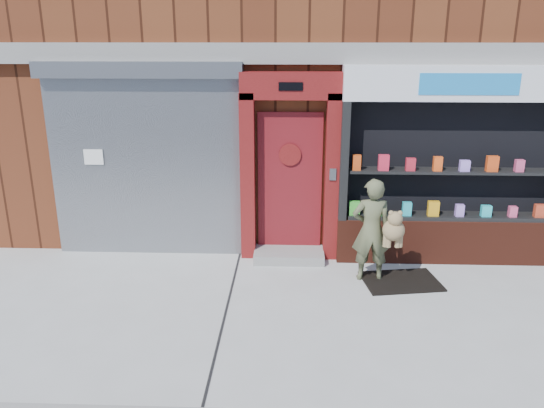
{
  "coord_description": "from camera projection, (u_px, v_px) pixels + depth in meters",
  "views": [
    {
      "loc": [
        -0.72,
        -6.06,
        3.39
      ],
      "look_at": [
        -0.99,
        1.0,
        1.15
      ],
      "focal_mm": 35.0,
      "sensor_mm": 36.0,
      "label": 1
    }
  ],
  "objects": [
    {
      "name": "building",
      "position": [
        327.0,
        6.0,
        11.27
      ],
      "size": [
        12.0,
        8.16,
        8.0
      ],
      "color": "#542413",
      "rests_on": "ground"
    },
    {
      "name": "ground",
      "position": [
        346.0,
        314.0,
        6.78
      ],
      "size": [
        80.0,
        80.0,
        0.0
      ],
      "primitive_type": "plane",
      "color": "#9E9E99",
      "rests_on": "ground"
    },
    {
      "name": "pharmacy_bay",
      "position": [
        454.0,
        176.0,
        8.02
      ],
      "size": [
        3.5,
        0.41,
        3.0
      ],
      "color": "#521F13",
      "rests_on": "ground"
    },
    {
      "name": "doormat",
      "position": [
        401.0,
        281.0,
        7.64
      ],
      "size": [
        1.17,
        0.91,
        0.03
      ],
      "primitive_type": "cube",
      "rotation": [
        0.0,
        0.0,
        0.16
      ],
      "color": "black",
      "rests_on": "ground"
    },
    {
      "name": "woman",
      "position": [
        374.0,
        230.0,
        7.51
      ],
      "size": [
        0.72,
        0.49,
        1.51
      ],
      "color": "#555A3B",
      "rests_on": "ground"
    },
    {
      "name": "red_door_bay",
      "position": [
        290.0,
        168.0,
        8.13
      ],
      "size": [
        1.52,
        0.58,
        2.9
      ],
      "color": "#5F1010",
      "rests_on": "ground"
    },
    {
      "name": "shutter_bay",
      "position": [
        145.0,
        149.0,
        8.2
      ],
      "size": [
        3.1,
        0.3,
        3.04
      ],
      "color": "gray",
      "rests_on": "ground"
    }
  ]
}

